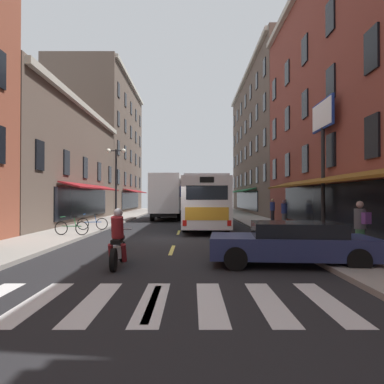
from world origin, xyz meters
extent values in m
cube|color=black|center=(0.00, 0.00, -0.05)|extent=(34.80, 80.00, 0.10)
cube|color=#DBCC4C|center=(0.00, -10.00, 0.00)|extent=(0.14, 2.40, 0.01)
cube|color=#DBCC4C|center=(0.00, -3.50, 0.00)|extent=(0.14, 2.40, 0.01)
cube|color=#DBCC4C|center=(0.00, 3.00, 0.00)|extent=(0.14, 2.40, 0.01)
cube|color=#DBCC4C|center=(0.00, 9.50, 0.00)|extent=(0.14, 2.40, 0.01)
cube|color=#DBCC4C|center=(0.00, 16.00, 0.00)|extent=(0.14, 2.40, 0.01)
cube|color=#DBCC4C|center=(0.00, 22.50, 0.00)|extent=(0.14, 2.40, 0.01)
cube|color=#DBCC4C|center=(0.00, 29.00, 0.00)|extent=(0.14, 2.40, 0.01)
cube|color=#DBCC4C|center=(0.00, 35.50, 0.00)|extent=(0.14, 2.40, 0.01)
cube|color=silver|center=(-2.20, -10.00, 0.00)|extent=(0.50, 2.80, 0.01)
cube|color=silver|center=(-1.10, -10.00, 0.00)|extent=(0.50, 2.80, 0.01)
cube|color=silver|center=(0.00, -10.00, 0.00)|extent=(0.50, 2.80, 0.01)
cube|color=silver|center=(1.10, -10.00, 0.00)|extent=(0.50, 2.80, 0.01)
cube|color=silver|center=(2.20, -10.00, 0.00)|extent=(0.50, 2.80, 0.01)
cube|color=silver|center=(3.30, -10.00, 0.00)|extent=(0.50, 2.80, 0.01)
cube|color=gray|center=(-5.90, 0.00, 0.07)|extent=(3.00, 80.00, 0.14)
cube|color=gray|center=(5.90, 0.00, 0.07)|extent=(3.00, 80.00, 0.14)
cube|color=brown|center=(-11.40, 10.00, 4.51)|extent=(8.00, 19.90, 9.03)
cube|color=#B2AD9E|center=(-7.30, 10.00, 8.68)|extent=(0.44, 19.40, 0.40)
cube|color=black|center=(-7.36, 10.00, 1.55)|extent=(0.10, 12.00, 2.10)
cube|color=maroon|center=(-6.65, 10.00, 2.75)|extent=(1.38, 11.20, 0.44)
cube|color=black|center=(-7.36, 2.00, 4.20)|extent=(0.10, 1.00, 1.60)
cube|color=black|center=(-7.36, 6.00, 4.20)|extent=(0.10, 1.00, 1.60)
cube|color=black|center=(-7.36, 10.00, 4.20)|extent=(0.10, 1.00, 1.60)
cube|color=black|center=(-7.36, 14.00, 4.20)|extent=(0.10, 1.00, 1.60)
cube|color=black|center=(-7.36, 18.00, 4.20)|extent=(0.10, 1.00, 1.60)
cube|color=brown|center=(-11.40, 30.00, 8.66)|extent=(8.00, 19.90, 17.32)
cube|color=#B2AD9E|center=(-7.30, 30.00, 16.97)|extent=(0.44, 19.40, 0.40)
cube|color=black|center=(-7.36, 30.00, 1.55)|extent=(0.10, 12.00, 2.10)
cube|color=maroon|center=(-6.65, 30.00, 2.75)|extent=(1.38, 11.20, 0.44)
cube|color=black|center=(-7.36, 22.00, 4.20)|extent=(0.10, 1.00, 1.60)
cube|color=black|center=(-7.36, 26.00, 4.20)|extent=(0.10, 1.00, 1.60)
cube|color=black|center=(-7.36, 30.00, 4.20)|extent=(0.10, 1.00, 1.60)
cube|color=black|center=(-7.36, 34.00, 4.20)|extent=(0.10, 1.00, 1.60)
cube|color=black|center=(-7.36, 38.00, 4.20)|extent=(0.10, 1.00, 1.60)
cube|color=black|center=(-7.36, 22.00, 7.40)|extent=(0.10, 1.00, 1.60)
cube|color=black|center=(-7.36, 26.00, 7.40)|extent=(0.10, 1.00, 1.60)
cube|color=black|center=(-7.36, 30.00, 7.40)|extent=(0.10, 1.00, 1.60)
cube|color=black|center=(-7.36, 34.00, 7.40)|extent=(0.10, 1.00, 1.60)
cube|color=black|center=(-7.36, 38.00, 7.40)|extent=(0.10, 1.00, 1.60)
cube|color=black|center=(-7.36, 22.00, 10.60)|extent=(0.10, 1.00, 1.60)
cube|color=black|center=(-7.36, 26.00, 10.60)|extent=(0.10, 1.00, 1.60)
cube|color=black|center=(-7.36, 30.00, 10.60)|extent=(0.10, 1.00, 1.60)
cube|color=black|center=(-7.36, 34.00, 10.60)|extent=(0.10, 1.00, 1.60)
cube|color=black|center=(-7.36, 38.00, 10.60)|extent=(0.10, 1.00, 1.60)
cube|color=black|center=(-7.36, 22.00, 13.80)|extent=(0.10, 1.00, 1.60)
cube|color=black|center=(-7.36, 26.00, 13.80)|extent=(0.10, 1.00, 1.60)
cube|color=black|center=(-7.36, 30.00, 13.80)|extent=(0.10, 1.00, 1.60)
cube|color=black|center=(-7.36, 34.00, 13.80)|extent=(0.10, 1.00, 1.60)
cube|color=black|center=(-7.36, 38.00, 13.80)|extent=(0.10, 1.00, 1.60)
cube|color=black|center=(7.36, 0.00, 1.55)|extent=(0.10, 16.00, 2.10)
cube|color=brown|center=(6.65, 0.00, 2.75)|extent=(1.38, 14.93, 0.44)
cube|color=black|center=(7.36, -3.81, 4.20)|extent=(0.10, 1.00, 1.60)
cube|color=black|center=(7.36, 0.00, 4.20)|extent=(0.10, 1.00, 1.60)
cube|color=black|center=(7.36, 3.81, 4.20)|extent=(0.10, 1.00, 1.60)
cube|color=black|center=(7.36, 7.62, 4.20)|extent=(0.10, 1.00, 1.60)
cube|color=black|center=(7.36, 11.43, 4.20)|extent=(0.10, 1.00, 1.60)
cube|color=black|center=(7.36, -3.81, 7.40)|extent=(0.10, 1.00, 1.60)
cube|color=black|center=(7.36, 0.00, 7.40)|extent=(0.10, 1.00, 1.60)
cube|color=black|center=(7.36, 3.81, 7.40)|extent=(0.10, 1.00, 1.60)
cube|color=black|center=(7.36, 7.62, 7.40)|extent=(0.10, 1.00, 1.60)
cube|color=black|center=(7.36, 11.43, 7.40)|extent=(0.10, 1.00, 1.60)
cube|color=black|center=(7.36, 0.00, 10.60)|extent=(0.10, 1.00, 1.60)
cube|color=black|center=(7.36, 3.81, 10.60)|extent=(0.10, 1.00, 1.60)
cube|color=black|center=(7.36, 7.62, 10.60)|extent=(0.10, 1.00, 1.60)
cube|color=black|center=(7.36, 11.43, 10.60)|extent=(0.10, 1.00, 1.60)
cube|color=brown|center=(11.40, 26.67, 8.52)|extent=(8.00, 26.57, 17.03)
cube|color=#B2AD9E|center=(7.30, 26.67, 16.68)|extent=(0.44, 26.07, 0.40)
cube|color=black|center=(7.36, 26.67, 1.55)|extent=(0.10, 16.00, 2.10)
cube|color=#1E6638|center=(6.65, 26.67, 2.75)|extent=(1.38, 14.93, 0.44)
cube|color=black|center=(7.36, 15.24, 4.20)|extent=(0.10, 1.00, 1.60)
cube|color=black|center=(7.36, 19.05, 4.20)|extent=(0.10, 1.00, 1.60)
cube|color=black|center=(7.36, 22.86, 4.20)|extent=(0.10, 1.00, 1.60)
cube|color=black|center=(7.36, 26.67, 4.20)|extent=(0.10, 1.00, 1.60)
cube|color=black|center=(7.36, 30.48, 4.20)|extent=(0.10, 1.00, 1.60)
cube|color=black|center=(7.36, 34.29, 4.20)|extent=(0.10, 1.00, 1.60)
cube|color=black|center=(7.36, 38.10, 4.20)|extent=(0.10, 1.00, 1.60)
cube|color=black|center=(7.36, 15.24, 7.40)|extent=(0.10, 1.00, 1.60)
cube|color=black|center=(7.36, 19.05, 7.40)|extent=(0.10, 1.00, 1.60)
cube|color=black|center=(7.36, 22.86, 7.40)|extent=(0.10, 1.00, 1.60)
cube|color=black|center=(7.36, 26.67, 7.40)|extent=(0.10, 1.00, 1.60)
cube|color=black|center=(7.36, 30.48, 7.40)|extent=(0.10, 1.00, 1.60)
cube|color=black|center=(7.36, 34.29, 7.40)|extent=(0.10, 1.00, 1.60)
cube|color=black|center=(7.36, 38.10, 7.40)|extent=(0.10, 1.00, 1.60)
cube|color=black|center=(7.36, 15.24, 10.60)|extent=(0.10, 1.00, 1.60)
cube|color=black|center=(7.36, 19.05, 10.60)|extent=(0.10, 1.00, 1.60)
cube|color=black|center=(7.36, 22.86, 10.60)|extent=(0.10, 1.00, 1.60)
cube|color=black|center=(7.36, 26.67, 10.60)|extent=(0.10, 1.00, 1.60)
cube|color=black|center=(7.36, 30.48, 10.60)|extent=(0.10, 1.00, 1.60)
cube|color=black|center=(7.36, 34.29, 10.60)|extent=(0.10, 1.00, 1.60)
cube|color=black|center=(7.36, 38.10, 10.60)|extent=(0.10, 1.00, 1.60)
cube|color=black|center=(7.36, 15.24, 13.80)|extent=(0.10, 1.00, 1.60)
cube|color=black|center=(7.36, 19.05, 13.80)|extent=(0.10, 1.00, 1.60)
cube|color=black|center=(7.36, 22.86, 13.80)|extent=(0.10, 1.00, 1.60)
cube|color=black|center=(7.36, 26.67, 13.80)|extent=(0.10, 1.00, 1.60)
cube|color=black|center=(7.36, 30.48, 13.80)|extent=(0.10, 1.00, 1.60)
cube|color=black|center=(7.36, 34.29, 13.80)|extent=(0.10, 1.00, 1.60)
cube|color=black|center=(7.36, 38.10, 13.80)|extent=(0.10, 1.00, 1.60)
cylinder|color=black|center=(7.05, 0.21, 2.73)|extent=(0.18, 0.18, 5.18)
cylinder|color=black|center=(7.05, 0.21, 0.26)|extent=(0.40, 0.40, 0.24)
cube|color=navy|center=(7.05, 0.21, 5.94)|extent=(0.10, 2.58, 1.39)
cube|color=white|center=(6.99, 0.21, 5.94)|extent=(0.04, 2.42, 1.23)
cube|color=white|center=(7.11, 0.21, 5.94)|extent=(0.04, 2.42, 1.23)
cube|color=silver|center=(1.62, 6.31, 1.70)|extent=(2.84, 11.51, 2.71)
cube|color=silver|center=(1.62, 6.31, 3.12)|extent=(2.61, 10.31, 0.16)
cube|color=black|center=(1.63, 6.61, 1.89)|extent=(2.82, 9.11, 0.96)
cube|color=#193899|center=(1.62, 6.31, 0.60)|extent=(2.86, 11.11, 0.36)
cube|color=black|center=(1.76, 12.00, 1.89)|extent=(2.25, 0.18, 1.10)
cube|color=black|center=(1.48, 0.63, 2.20)|extent=(2.05, 0.17, 0.70)
cube|color=gold|center=(1.48, 0.62, 1.16)|extent=(2.15, 0.15, 0.64)
cube|color=black|center=(1.48, 0.62, 2.84)|extent=(0.70, 0.12, 0.28)
cube|color=red|center=(0.38, 0.64, 0.70)|extent=(0.20, 0.08, 0.28)
cube|color=red|center=(2.57, 0.58, 0.70)|extent=(0.20, 0.08, 0.28)
cylinder|color=black|center=(0.54, 10.07, 0.50)|extent=(0.32, 1.01, 1.00)
cylinder|color=black|center=(2.89, 10.01, 0.50)|extent=(0.32, 1.01, 1.00)
cylinder|color=black|center=(0.37, 3.12, 0.50)|extent=(0.32, 1.01, 1.00)
cylinder|color=black|center=(2.72, 3.06, 0.50)|extent=(0.32, 1.01, 1.00)
cube|color=#B21E19|center=(-1.25, 16.58, 1.55)|extent=(2.38, 2.47, 2.40)
cube|color=black|center=(-1.21, 17.73, 2.40)|extent=(2.00, 0.17, 0.80)
cube|color=white|center=(-1.38, 12.88, 2.28)|extent=(2.57, 5.09, 3.15)
cube|color=navy|center=(-0.16, 12.84, 2.43)|extent=(0.16, 3.00, 0.90)
cube|color=black|center=(-1.34, 14.07, 0.55)|extent=(2.14, 7.06, 0.24)
cylinder|color=black|center=(-2.36, 16.42, 0.45)|extent=(0.31, 0.91, 0.90)
cylinder|color=black|center=(-0.16, 16.34, 0.45)|extent=(0.31, 0.91, 0.90)
cylinder|color=black|center=(-2.50, 12.17, 0.45)|extent=(0.31, 0.91, 0.90)
cylinder|color=black|center=(-0.30, 12.09, 0.45)|extent=(0.31, 0.91, 0.90)
cube|color=#144723|center=(-1.51, 24.42, 0.61)|extent=(1.98, 4.62, 0.74)
cube|color=black|center=(-1.52, 24.24, 1.23)|extent=(1.77, 2.51, 0.55)
cube|color=red|center=(-2.32, 22.17, 0.88)|extent=(0.20, 0.06, 0.14)
cube|color=red|center=(-0.82, 22.14, 0.88)|extent=(0.20, 0.06, 0.14)
cylinder|color=black|center=(-2.36, 26.03, 0.32)|extent=(0.24, 0.65, 0.64)
cylinder|color=black|center=(-0.59, 25.99, 0.32)|extent=(0.24, 0.65, 0.64)
cylinder|color=black|center=(-2.44, 22.86, 0.32)|extent=(0.24, 0.65, 0.64)
cylinder|color=black|center=(-0.67, 22.81, 0.32)|extent=(0.24, 0.65, 0.64)
cube|color=navy|center=(3.60, -6.42, 0.54)|extent=(4.75, 2.30, 0.61)
cube|color=black|center=(3.78, -6.44, 1.03)|extent=(2.63, 1.94, 0.43)
cube|color=red|center=(5.80, -7.39, 0.75)|extent=(0.08, 0.20, 0.14)
cube|color=red|center=(5.94, -5.88, 0.75)|extent=(0.08, 0.20, 0.14)
cylinder|color=black|center=(1.93, -7.16, 0.32)|extent=(0.66, 0.28, 0.64)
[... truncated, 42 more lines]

